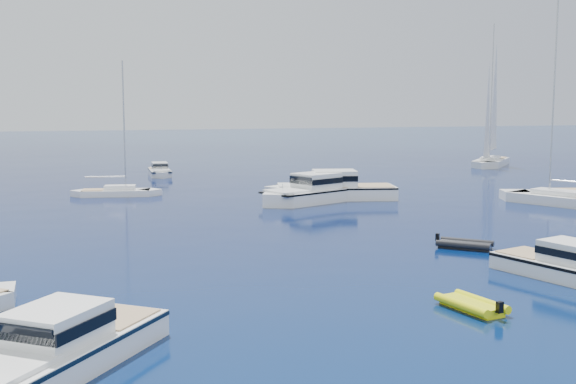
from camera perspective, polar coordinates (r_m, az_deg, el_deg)
The scene contains 11 objects.
ground at distance 27.80m, azimuth 12.67°, elevation -10.68°, with size 400.00×400.00×0.00m, color navy.
motor_cruiser_near at distance 36.95m, azimuth 21.91°, elevation -6.56°, with size 2.76×9.01×2.36m, color white, non-canonical shape.
motor_cruiser_left at distance 24.35m, azimuth -18.12°, elevation -13.48°, with size 3.06×10.00×2.62m, color white, non-canonical shape.
motor_cruiser_centre at distance 62.97m, azimuth 3.48°, elevation -0.55°, with size 3.77×12.32×3.24m, color white, non-canonical shape.
motor_cruiser_distant at distance 61.06m, azimuth 2.11°, elevation -0.78°, with size 3.66×11.95×3.14m, color white, non-canonical shape.
motor_cruiser_horizon at distance 84.00m, azimuth -10.18°, elevation 1.29°, with size 2.31×7.56×1.99m, color silver, non-canonical shape.
sailboat_mid_r at distance 63.29m, azimuth 21.08°, elevation -0.98°, with size 3.21×12.34×18.14m, color white, non-canonical shape.
sailboat_centre at distance 66.66m, azimuth -13.53°, elevation -0.30°, with size 2.23×8.56×12.59m, color white, non-canonical shape.
sailboat_sails_far at distance 99.68m, azimuth 15.88°, elevation 2.04°, with size 3.41×13.11×19.27m, color silver, non-canonical shape.
tender_yellow at distance 30.54m, azimuth 14.41°, elevation -9.11°, with size 1.76×3.12×0.95m, color #E0E90D, non-canonical shape.
tender_grey_near at distance 42.95m, azimuth 13.92°, elevation -4.38°, with size 1.82×3.25×0.95m, color black, non-canonical shape.
Camera 1 is at (-13.24, -22.94, 8.44)m, focal length 44.57 mm.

